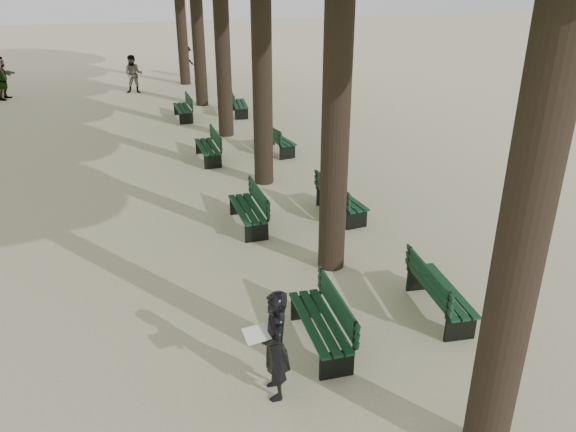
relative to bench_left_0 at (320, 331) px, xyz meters
name	(u,v)px	position (x,y,z in m)	size (l,w,h in m)	color
ground	(311,375)	(-0.37, -0.63, -0.27)	(120.00, 120.00, 0.00)	beige
bench_left_0	(320,331)	(0.00, 0.00, 0.00)	(0.66, 1.83, 0.92)	black
bench_left_1	(248,216)	(0.00, 4.64, 0.00)	(0.58, 1.80, 0.92)	black
bench_left_2	(208,152)	(0.00, 9.71, 0.00)	(0.57, 1.80, 0.92)	black
bench_left_3	(183,112)	(0.00, 15.11, 0.00)	(0.58, 1.80, 0.92)	black
bench_right_0	(439,299)	(2.27, 0.23, 0.00)	(0.77, 1.85, 0.92)	black
bench_right_1	(341,205)	(2.27, 4.59, 0.00)	(0.73, 1.84, 0.92)	black
bench_right_2	(277,144)	(2.27, 9.89, 0.00)	(0.81, 1.86, 0.92)	black
bench_right_3	(240,108)	(2.27, 15.14, 0.00)	(0.80, 1.86, 0.92)	black
man_with_map	(275,345)	(-0.97, -0.83, 0.54)	(0.62, 0.67, 1.62)	black
pedestrian_e	(1,78)	(-7.16, 21.23, 0.69)	(1.78, 0.38, 1.92)	#262628
pedestrian_b	(187,61)	(1.55, 24.49, 0.53)	(1.04, 0.32, 1.61)	#262628
pedestrian_a	(134,74)	(-1.46, 20.84, 0.60)	(0.85, 0.35, 1.75)	#262628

